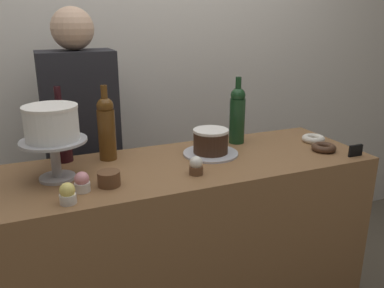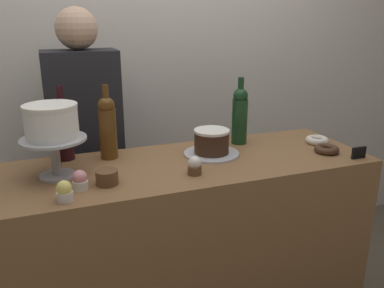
% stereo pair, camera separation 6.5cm
% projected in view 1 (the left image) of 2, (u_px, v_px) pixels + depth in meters
% --- Properties ---
extents(back_wall, '(6.00, 0.05, 2.60)m').
position_uv_depth(back_wall, '(137.00, 61.00, 2.35)').
color(back_wall, silver).
rests_on(back_wall, ground_plane).
extents(display_counter, '(1.57, 0.55, 0.96)m').
position_uv_depth(display_counter, '(192.00, 257.00, 1.85)').
color(display_counter, brown).
rests_on(display_counter, ground_plane).
extents(cake_stand_pedestal, '(0.25, 0.25, 0.16)m').
position_uv_depth(cake_stand_pedestal, '(55.00, 152.00, 1.49)').
color(cake_stand_pedestal, '#B2B2B7').
rests_on(cake_stand_pedestal, display_counter).
extents(white_layer_cake, '(0.20, 0.20, 0.13)m').
position_uv_depth(white_layer_cake, '(51.00, 123.00, 1.45)').
color(white_layer_cake, white).
rests_on(white_layer_cake, cake_stand_pedestal).
extents(silver_serving_platter, '(0.25, 0.25, 0.01)m').
position_uv_depth(silver_serving_platter, '(211.00, 153.00, 1.79)').
color(silver_serving_platter, silver).
rests_on(silver_serving_platter, display_counter).
extents(chocolate_round_cake, '(0.16, 0.16, 0.11)m').
position_uv_depth(chocolate_round_cake, '(211.00, 141.00, 1.77)').
color(chocolate_round_cake, '#3D2619').
rests_on(chocolate_round_cake, silver_serving_platter).
extents(wine_bottle_amber, '(0.08, 0.08, 0.33)m').
position_uv_depth(wine_bottle_amber, '(106.00, 127.00, 1.69)').
color(wine_bottle_amber, '#5B3814').
rests_on(wine_bottle_amber, display_counter).
extents(wine_bottle_dark_red, '(0.08, 0.08, 0.33)m').
position_uv_depth(wine_bottle_dark_red, '(61.00, 129.00, 1.67)').
color(wine_bottle_dark_red, black).
rests_on(wine_bottle_dark_red, display_counter).
extents(wine_bottle_green, '(0.08, 0.08, 0.33)m').
position_uv_depth(wine_bottle_green, '(237.00, 114.00, 1.92)').
color(wine_bottle_green, '#193D1E').
rests_on(wine_bottle_green, display_counter).
extents(cupcake_vanilla, '(0.06, 0.06, 0.07)m').
position_uv_depth(cupcake_vanilla, '(196.00, 166.00, 1.56)').
color(cupcake_vanilla, brown).
rests_on(cupcake_vanilla, display_counter).
extents(cupcake_strawberry, '(0.06, 0.06, 0.07)m').
position_uv_depth(cupcake_strawberry, '(82.00, 182.00, 1.40)').
color(cupcake_strawberry, white).
rests_on(cupcake_strawberry, display_counter).
extents(cupcake_lemon, '(0.06, 0.06, 0.07)m').
position_uv_depth(cupcake_lemon, '(68.00, 194.00, 1.31)').
color(cupcake_lemon, white).
rests_on(cupcake_lemon, display_counter).
extents(donut_chocolate, '(0.11, 0.11, 0.03)m').
position_uv_depth(donut_chocolate, '(324.00, 148.00, 1.84)').
color(donut_chocolate, '#472D1E').
rests_on(donut_chocolate, display_counter).
extents(donut_sugar, '(0.11, 0.11, 0.03)m').
position_uv_depth(donut_sugar, '(313.00, 139.00, 1.97)').
color(donut_sugar, silver).
rests_on(donut_sugar, display_counter).
extents(cookie_stack, '(0.08, 0.08, 0.05)m').
position_uv_depth(cookie_stack, '(109.00, 179.00, 1.45)').
color(cookie_stack, brown).
rests_on(cookie_stack, display_counter).
extents(price_sign_chalkboard, '(0.07, 0.01, 0.05)m').
position_uv_depth(price_sign_chalkboard, '(356.00, 151.00, 1.76)').
color(price_sign_chalkboard, black).
rests_on(price_sign_chalkboard, display_counter).
extents(barista_figure, '(0.36, 0.22, 1.60)m').
position_uv_depth(barista_figure, '(84.00, 161.00, 2.04)').
color(barista_figure, black).
rests_on(barista_figure, ground_plane).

